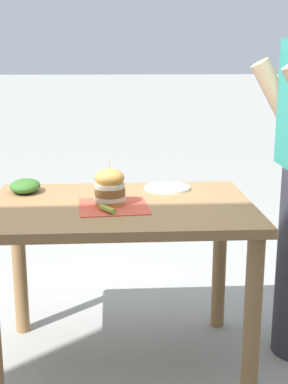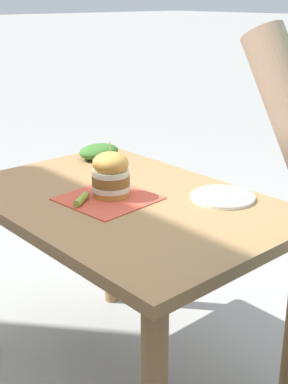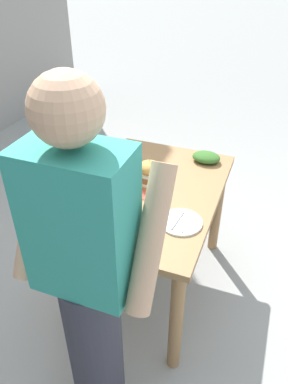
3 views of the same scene
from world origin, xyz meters
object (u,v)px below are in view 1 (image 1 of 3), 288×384
pickle_spear (108,209)px  side_salad (25,186)px  patio_table (121,232)px  side_plate_with_forks (167,188)px  sandwich (110,187)px

pickle_spear → side_salad: 0.53m
patio_table → side_plate_with_forks: (-0.25, 0.23, 0.14)m
patio_table → pickle_spear: size_ratio=12.05×
sandwich → patio_table: bearing=115.6°
patio_table → side_plate_with_forks: bearing=137.6°
patio_table → side_salad: bearing=-116.9°
patio_table → sandwich: size_ratio=5.99×
sandwich → side_plate_with_forks: sandwich is taller
side_salad → patio_table: bearing=63.1°
sandwich → side_salad: size_ratio=1.06×
patio_table → pickle_spear: bearing=-21.9°
patio_table → sandwich: 0.22m
patio_table → sandwich: (0.02, -0.05, 0.21)m
patio_table → side_plate_with_forks: size_ratio=5.17×
pickle_spear → side_salad: size_ratio=0.52×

